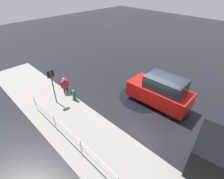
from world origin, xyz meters
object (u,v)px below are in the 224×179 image
fire_hydrant (74,95)px  pedestrian (65,85)px  sign_post (52,82)px  moving_hatchback (161,91)px

fire_hydrant → pedestrian: bearing=-3.6°
pedestrian → fire_hydrant: bearing=176.4°
pedestrian → sign_post: bearing=118.3°
moving_hatchback → sign_post: size_ratio=1.66×
moving_hatchback → fire_hydrant: 5.59m
pedestrian → sign_post: sign_post is taller
fire_hydrant → sign_post: sign_post is taller
moving_hatchback → sign_post: 6.69m
fire_hydrant → pedestrian: size_ratio=0.66×
fire_hydrant → pedestrian: 1.21m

